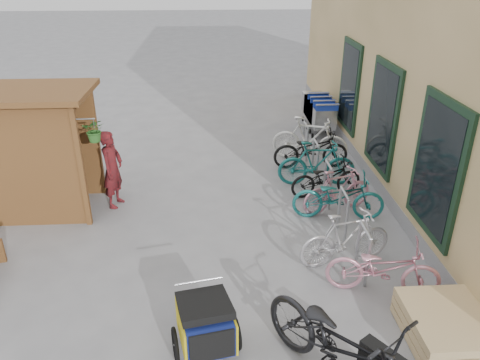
{
  "coord_description": "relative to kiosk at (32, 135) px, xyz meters",
  "views": [
    {
      "loc": [
        0.07,
        -5.85,
        4.54
      ],
      "look_at": [
        0.5,
        1.5,
        1.0
      ],
      "focal_mm": 35.0,
      "sensor_mm": 36.0,
      "label": 1
    }
  ],
  "objects": [
    {
      "name": "ground",
      "position": [
        3.28,
        -2.47,
        -1.55
      ],
      "size": [
        80.0,
        80.0,
        0.0
      ],
      "primitive_type": "plane",
      "color": "gray"
    },
    {
      "name": "kiosk",
      "position": [
        0.0,
        0.0,
        0.0
      ],
      "size": [
        2.49,
        1.65,
        2.4
      ],
      "color": "brown",
      "rests_on": "ground"
    },
    {
      "name": "bike_rack",
      "position": [
        5.58,
        -0.07,
        -1.04
      ],
      "size": [
        0.05,
        5.35,
        0.86
      ],
      "color": "#A5A8AD",
      "rests_on": "ground"
    },
    {
      "name": "pallet_stack",
      "position": [
        6.28,
        -3.87,
        -1.34
      ],
      "size": [
        1.0,
        1.2,
        0.4
      ],
      "color": "tan",
      "rests_on": "ground"
    },
    {
      "name": "shopping_carts",
      "position": [
        6.28,
        4.21,
        -0.91
      ],
      "size": [
        0.61,
        2.07,
        1.1
      ],
      "color": "silver",
      "rests_on": "ground"
    },
    {
      "name": "child_trailer",
      "position": [
        3.18,
        -3.88,
        -1.09
      ],
      "size": [
        0.9,
        1.44,
        0.83
      ],
      "rotation": [
        0.0,
        0.0,
        0.2
      ],
      "color": "navy",
      "rests_on": "ground"
    },
    {
      "name": "cargo_bike",
      "position": [
        4.72,
        -4.5,
        -0.96
      ],
      "size": [
        1.96,
        2.3,
        1.19
      ],
      "rotation": [
        0.0,
        0.0,
        0.62
      ],
      "color": "black",
      "rests_on": "ground"
    },
    {
      "name": "person_kiosk",
      "position": [
        1.35,
        0.11,
        -0.77
      ],
      "size": [
        0.51,
        0.65,
        1.57
      ],
      "primitive_type": "imported",
      "rotation": [
        0.0,
        0.0,
        1.3
      ],
      "color": "maroon",
      "rests_on": "ground"
    },
    {
      "name": "bike_0",
      "position": [
        5.76,
        -2.87,
        -1.12
      ],
      "size": [
        1.74,
        0.93,
        0.87
      ],
      "primitive_type": "imported",
      "rotation": [
        0.0,
        0.0,
        1.34
      ],
      "color": "pink",
      "rests_on": "ground"
    },
    {
      "name": "bike_1",
      "position": [
        5.4,
        -2.11,
        -1.08
      ],
      "size": [
        1.62,
        0.76,
        0.94
      ],
      "primitive_type": "imported",
      "rotation": [
        0.0,
        0.0,
        1.78
      ],
      "color": "#B9B9BE",
      "rests_on": "ground"
    },
    {
      "name": "bike_2",
      "position": [
        5.65,
        -0.67,
        -1.1
      ],
      "size": [
        1.78,
        0.82,
        0.9
      ],
      "primitive_type": "imported",
      "rotation": [
        0.0,
        0.0,
        1.44
      ],
      "color": "#1B6F6E",
      "rests_on": "ground"
    },
    {
      "name": "bike_3",
      "position": [
        5.7,
        -0.39,
        -1.11
      ],
      "size": [
        1.54,
        0.85,
        0.89
      ],
      "primitive_type": "imported",
      "rotation": [
        0.0,
        0.0,
        1.88
      ],
      "color": "pink",
      "rests_on": "ground"
    },
    {
      "name": "bike_4",
      "position": [
        5.63,
        0.28,
        -1.15
      ],
      "size": [
        1.59,
        0.79,
        0.8
      ],
      "primitive_type": "imported",
      "rotation": [
        0.0,
        0.0,
        1.75
      ],
      "color": "black",
      "rests_on": "ground"
    },
    {
      "name": "bike_5",
      "position": [
        5.53,
        0.78,
        -1.05
      ],
      "size": [
        1.7,
        0.56,
        1.01
      ],
      "primitive_type": "imported",
      "rotation": [
        0.0,
        0.0,
        1.52
      ],
      "color": "#1B6F6E",
      "rests_on": "ground"
    },
    {
      "name": "bike_6",
      "position": [
        5.59,
        1.7,
        -1.09
      ],
      "size": [
        1.76,
        0.63,
        0.92
      ],
      "primitive_type": "imported",
      "rotation": [
        0.0,
        0.0,
        1.58
      ],
      "color": "black",
      "rests_on": "ground"
    },
    {
      "name": "bike_7",
      "position": [
        5.63,
        2.11,
        -1.0
      ],
      "size": [
        1.9,
        1.09,
        1.1
      ],
      "primitive_type": "imported",
      "rotation": [
        0.0,
        0.0,
        1.24
      ],
      "color": "white",
      "rests_on": "ground"
    }
  ]
}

